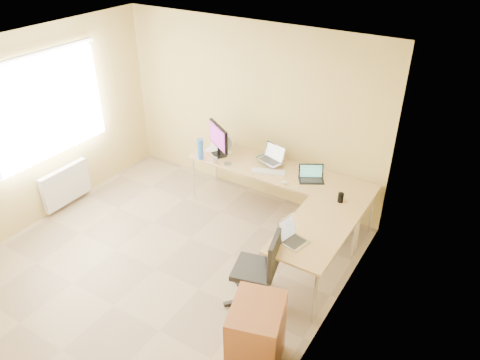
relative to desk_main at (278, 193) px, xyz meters
The scene contains 25 objects.
floor 2.02m from the desk_main, 111.40° to the right, with size 4.50×4.50×0.00m, color tan.
ceiling 2.99m from the desk_main, 111.40° to the right, with size 4.50×4.50×0.00m, color white.
wall_back 1.25m from the desk_main, 151.11° to the left, with size 4.50×4.50×0.00m, color #DDBA63.
wall_left 3.50m from the desk_main, 146.78° to the right, with size 4.50×4.50×0.00m, color #DDBA63.
wall_right 2.49m from the desk_main, 53.38° to the right, with size 4.50×4.50×0.00m, color #DDBA63.
desk_main is the anchor object (origin of this frame).
desk_return 1.40m from the desk_main, 45.73° to the right, with size 0.70×1.30×0.73m, color tan.
monitor 1.14m from the desk_main, behind, with size 0.56×0.18×0.48m, color black.
book_stack 0.52m from the desk_main, 144.71° to the left, with size 0.22×0.30×0.05m, color #1A6556.
laptop_center 0.57m from the desk_main, 158.75° to the left, with size 0.36×0.27×0.23m, color silver.
laptop_black 0.68m from the desk_main, ahead, with size 0.33×0.24×0.21m, color black.
keyboard 0.41m from the desk_main, 128.24° to the right, with size 0.46×0.13×0.02m, color silver.
mouse 0.52m from the desk_main, 50.80° to the right, with size 0.10×0.06×0.04m, color silver.
mug 1.02m from the desk_main, 161.39° to the right, with size 0.09×0.09×0.08m, color silver.
cd_stack 0.83m from the desk_main, 159.96° to the right, with size 0.10×0.10×0.03m, color silver.
water_bottle 1.28m from the desk_main, 165.20° to the right, with size 0.09×0.09×0.31m, color blue.
papers 1.19m from the desk_main, behind, with size 0.24×0.34×0.01m, color white.
white_box 1.21m from the desk_main, 169.93° to the left, with size 0.24×0.17×0.09m, color white.
desk_fan 1.02m from the desk_main, behind, with size 0.23×0.23×0.29m, color white.
black_cup 1.13m from the desk_main, 16.52° to the right, with size 0.07×0.07×0.12m, color black.
laptop_return 1.65m from the desk_main, 56.64° to the right, with size 0.25×0.32×0.21m, color silver.
office_chair 1.76m from the desk_main, 70.98° to the right, with size 0.57×0.57×0.95m, color #252525.
cabinet 2.58m from the desk_main, 66.80° to the right, with size 0.47×0.58×0.80m, color brown.
radiator 3.11m from the desk_main, 152.24° to the right, with size 0.09×0.80×0.55m, color white.
window 3.35m from the desk_main, 152.41° to the right, with size 0.10×1.80×1.40m, color white.
Camera 1 is at (3.16, -3.10, 3.87)m, focal length 34.23 mm.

